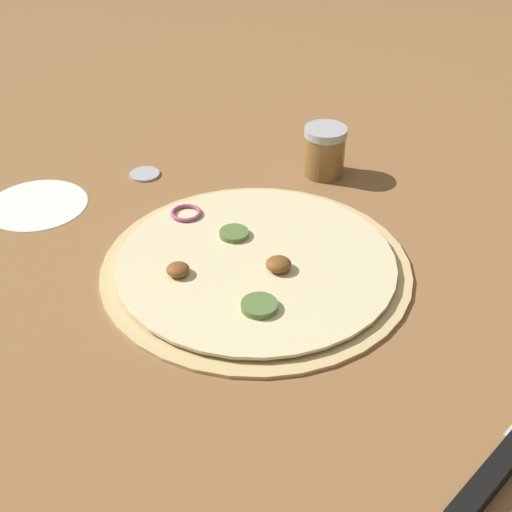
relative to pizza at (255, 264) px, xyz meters
name	(u,v)px	position (x,y,z in m)	size (l,w,h in m)	color
ground_plane	(256,269)	(0.00, 0.00, -0.01)	(3.00, 3.00, 0.00)	olive
pizza	(255,264)	(0.00, 0.00, 0.00)	(0.38, 0.38, 0.03)	#D6B77A
knife	(511,454)	(-0.37, -0.01, 0.00)	(0.08, 0.30, 0.02)	silver
spice_jar	(325,151)	(0.13, -0.22, 0.03)	(0.06, 0.06, 0.07)	olive
loose_cap	(145,173)	(0.29, -0.01, 0.00)	(0.04, 0.04, 0.01)	#B2B2B7
flour_patch	(37,204)	(0.30, 0.16, -0.01)	(0.14, 0.14, 0.00)	white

